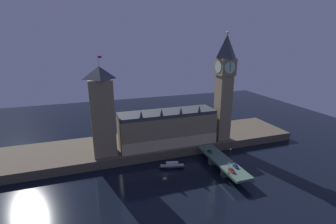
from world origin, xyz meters
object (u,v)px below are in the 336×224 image
object	(u,v)px
car_southbound_lead	(236,166)
victoria_tower	(102,112)
street_lamp_mid	(231,152)
pedestrian_near_rail	(230,173)
clock_tower	(224,85)
car_northbound_trail	(232,170)
car_northbound_lead	(210,151)
street_lamp_near	(229,167)
pedestrian_mid_walk	(234,161)
boat_upstream	(172,166)
street_lamp_far	(204,146)

from	to	relation	value
car_southbound_lead	victoria_tower	bearing A→B (deg)	147.72
victoria_tower	car_southbound_lead	world-z (taller)	victoria_tower
car_southbound_lead	street_lamp_mid	bearing A→B (deg)	74.42
victoria_tower	pedestrian_near_rail	distance (m)	83.20
clock_tower	car_northbound_trail	world-z (taller)	clock_tower
car_northbound_lead	street_lamp_near	distance (m)	26.94
clock_tower	pedestrian_mid_walk	world-z (taller)	clock_tower
pedestrian_mid_walk	clock_tower	bearing A→B (deg)	70.81
car_northbound_trail	boat_upstream	size ratio (longest dim) A/B	0.27
street_lamp_mid	street_lamp_near	bearing A→B (deg)	-125.17
boat_upstream	pedestrian_near_rail	bearing A→B (deg)	-48.22
pedestrian_near_rail	street_lamp_near	xyz separation A→B (m)	(-0.40, 0.84, 3.36)
pedestrian_near_rail	car_northbound_lead	bearing A→B (deg)	85.01
victoria_tower	car_southbound_lead	xyz separation A→B (m)	(68.83, -43.48, -26.96)
victoria_tower	street_lamp_mid	distance (m)	82.42
car_northbound_trail	pedestrian_mid_walk	bearing A→B (deg)	51.79
street_lamp_mid	street_lamp_far	distance (m)	18.02
car_northbound_lead	street_lamp_mid	world-z (taller)	street_lamp_mid
car_northbound_trail	street_lamp_mid	bearing A→B (deg)	60.64
street_lamp_near	pedestrian_near_rail	bearing A→B (deg)	-64.58
street_lamp_far	boat_upstream	world-z (taller)	street_lamp_far
victoria_tower	street_lamp_near	size ratio (longest dim) A/B	9.16
pedestrian_mid_walk	street_lamp_near	world-z (taller)	street_lamp_near
pedestrian_near_rail	street_lamp_far	size ratio (longest dim) A/B	0.27
victoria_tower	pedestrian_mid_walk	distance (m)	84.94
street_lamp_far	victoria_tower	bearing A→B (deg)	162.99
car_southbound_lead	boat_upstream	distance (m)	37.79
car_southbound_lead	pedestrian_mid_walk	size ratio (longest dim) A/B	2.14
car_northbound_lead	street_lamp_mid	xyz separation A→B (m)	(7.58, -11.85, 3.62)
victoria_tower	boat_upstream	xyz separation A→B (m)	(37.89, -22.43, -32.26)
car_northbound_trail	street_lamp_far	size ratio (longest dim) A/B	0.76
street_lamp_near	street_lamp_far	distance (m)	29.44
victoria_tower	street_lamp_far	world-z (taller)	victoria_tower
clock_tower	car_northbound_lead	world-z (taller)	clock_tower
car_northbound_trail	car_southbound_lead	bearing A→B (deg)	35.83
boat_upstream	car_southbound_lead	bearing A→B (deg)	-34.23
car_northbound_trail	pedestrian_near_rail	distance (m)	3.18
pedestrian_near_rail	car_southbound_lead	bearing A→B (deg)	37.67
street_lamp_mid	boat_upstream	size ratio (longest dim) A/B	0.41
car_northbound_lead	boat_upstream	bearing A→B (deg)	-178.21
car_southbound_lead	street_lamp_near	xyz separation A→B (m)	(-7.58, -4.70, 3.52)
street_lamp_near	car_northbound_trail	bearing A→B (deg)	24.04
car_southbound_lead	pedestrian_near_rail	distance (m)	9.07
victoria_tower	car_northbound_trail	world-z (taller)	victoria_tower
clock_tower	pedestrian_near_rail	size ratio (longest dim) A/B	46.71
car_northbound_lead	car_northbound_trail	size ratio (longest dim) A/B	0.92
street_lamp_near	street_lamp_mid	distance (m)	18.01
victoria_tower	boat_upstream	world-z (taller)	victoria_tower
pedestrian_near_rail	boat_upstream	xyz separation A→B (m)	(-23.76, 26.59, -5.47)
car_northbound_lead	street_lamp_mid	distance (m)	14.52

